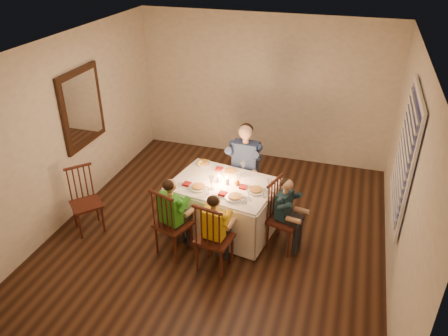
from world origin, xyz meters
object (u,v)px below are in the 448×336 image
(dining_table, at_px, (224,196))
(child_yellow, at_px, (215,266))
(chair_near_left, at_px, (175,251))
(chair_near_right, at_px, (215,266))
(chair_adult, at_px, (244,202))
(adult, at_px, (244,202))
(serving_bowl, at_px, (203,164))
(child_green, at_px, (175,251))
(chair_extra, at_px, (91,229))
(chair_end, at_px, (283,246))
(child_teal, at_px, (283,246))

(dining_table, bearing_deg, child_yellow, -71.03)
(chair_near_left, relative_size, chair_near_right, 1.00)
(chair_adult, xyz_separation_m, adult, (0.00, 0.00, 0.00))
(child_yellow, bearing_deg, serving_bowl, -55.71)
(chair_adult, height_order, chair_near_right, same)
(serving_bowl, bearing_deg, child_green, -91.11)
(chair_extra, bearing_deg, serving_bowl, -10.52)
(chair_adult, distance_m, chair_end, 1.20)
(chair_near_right, height_order, child_yellow, child_yellow)
(serving_bowl, bearing_deg, chair_adult, 30.03)
(chair_end, relative_size, serving_bowl, 5.17)
(chair_near_left, relative_size, chair_extra, 1.04)
(child_green, relative_size, child_teal, 1.06)
(child_teal, bearing_deg, child_green, 127.43)
(chair_end, distance_m, child_green, 1.46)
(dining_table, distance_m, adult, 0.90)
(chair_adult, xyz_separation_m, serving_bowl, (-0.55, -0.32, 0.76))
(chair_adult, xyz_separation_m, chair_extra, (-1.92, -1.34, 0.00))
(chair_adult, relative_size, chair_near_right, 1.00)
(chair_adult, xyz_separation_m, child_teal, (0.79, -0.90, 0.00))
(dining_table, xyz_separation_m, child_yellow, (0.14, -0.83, -0.52))
(child_teal, bearing_deg, child_yellow, 146.89)
(chair_near_left, distance_m, chair_end, 1.46)
(chair_end, xyz_separation_m, child_yellow, (-0.76, -0.65, 0.00))
(chair_extra, bearing_deg, child_green, -51.22)
(chair_near_left, relative_size, adult, 0.76)
(chair_extra, xyz_separation_m, serving_bowl, (1.37, 1.03, 0.76))
(chair_near_right, bearing_deg, chair_adult, -79.63)
(chair_near_left, bearing_deg, child_teal, -139.97)
(dining_table, bearing_deg, chair_end, -2.11)
(adult, xyz_separation_m, child_teal, (0.79, -0.90, 0.00))
(chair_end, height_order, chair_extra, chair_end)
(dining_table, xyz_separation_m, adult, (0.11, 0.72, -0.52))
(chair_near_right, relative_size, child_yellow, 0.93)
(chair_near_left, height_order, chair_near_right, same)
(chair_near_left, height_order, child_green, child_green)
(dining_table, height_order, adult, dining_table)
(dining_table, xyz_separation_m, child_teal, (0.90, -0.18, -0.52))
(chair_extra, distance_m, child_teal, 2.74)
(chair_adult, relative_size, child_green, 0.90)
(chair_near_right, bearing_deg, serving_bowl, -55.71)
(serving_bowl, bearing_deg, adult, 30.03)
(chair_end, distance_m, adult, 1.20)
(child_yellow, height_order, child_teal, child_yellow)
(dining_table, distance_m, chair_end, 1.06)
(serving_bowl, bearing_deg, chair_near_right, -64.78)
(chair_adult, height_order, adult, adult)
(child_green, bearing_deg, adult, -92.98)
(adult, bearing_deg, dining_table, -97.18)
(chair_near_left, bearing_deg, child_green, -0.00)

